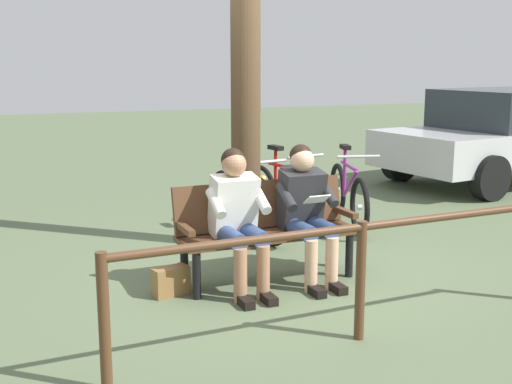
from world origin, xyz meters
The scene contains 12 objects.
ground_plane centered at (0.00, 0.00, 0.00)m, with size 40.00×40.00×0.00m, color #566647.
bench centered at (0.23, 0.05, 0.51)m, with size 1.61×0.52×0.87m.
person_reading centered at (-0.09, 0.20, 0.66)m, with size 0.50×0.77×1.20m.
person_companion centered at (0.55, 0.22, 0.66)m, with size 0.50×0.77×1.20m.
handbag centered at (1.12, 0.15, 0.12)m, with size 0.30×0.14×0.24m, color olive.
tree_trunk centered at (0.01, -1.00, 1.92)m, with size 0.30×0.30×3.84m, color #4C3823.
litter_bin centered at (-0.63, -1.12, 0.39)m, with size 0.38×0.38×0.78m.
bicycle_red centered at (-1.42, -1.39, 0.36)m, with size 0.59×1.64×0.94m.
bicycle_blue centered at (-0.70, -1.63, 0.36)m, with size 0.50×1.66×0.94m.
bicycle_silver centered at (-0.15, -1.42, 0.36)m, with size 0.49×1.66×0.94m.
railing_fence centered at (0.12, 1.50, 0.61)m, with size 3.60×0.25×0.85m.
parked_car centered at (-5.23, -3.01, 0.77)m, with size 4.43×2.52×1.47m.
Camera 1 is at (2.39, 5.26, 1.92)m, focal length 46.24 mm.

